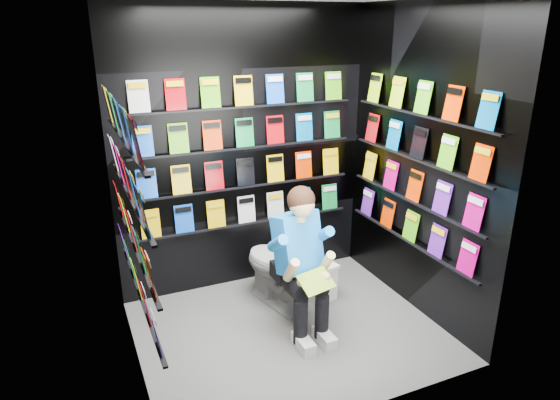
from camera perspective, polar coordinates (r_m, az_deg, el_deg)
name	(u,v)px	position (r m, az deg, el deg)	size (l,w,h in m)	color
floor	(289,331)	(4.29, 1.00, -14.76)	(2.40, 2.40, 0.00)	#555553
wall_back	(244,152)	(4.61, -4.14, 5.47)	(2.40, 0.04, 2.60)	black
wall_front	(363,231)	(2.89, 9.49, -3.48)	(2.40, 0.04, 2.60)	black
wall_left	(123,205)	(3.41, -17.48, -0.52)	(0.04, 2.00, 2.60)	black
wall_right	(420,165)	(4.34, 15.68, 3.89)	(0.04, 2.00, 2.60)	black
comics_back	(245,152)	(4.58, -4.02, 5.45)	(2.10, 0.06, 1.37)	#EE3400
comics_left	(128,203)	(3.41, -17.00, -0.37)	(0.06, 1.70, 1.37)	#EE3400
comics_right	(417,165)	(4.32, 15.38, 3.92)	(0.06, 1.70, 1.37)	#EE3400
toilet	(278,266)	(4.50, -0.27, -7.54)	(0.42, 0.75, 0.73)	white
longbox	(313,278)	(4.75, 3.84, -8.92)	(0.23, 0.42, 0.32)	white
longbox_lid	(314,262)	(4.67, 3.89, -7.04)	(0.25, 0.44, 0.03)	white
reader	(296,243)	(4.02, 1.90, -4.94)	(0.49, 0.72, 1.32)	#187EE8
held_comic	(316,281)	(3.82, 4.17, -9.25)	(0.28, 0.01, 0.19)	green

